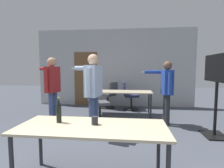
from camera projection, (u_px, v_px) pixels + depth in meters
back_wall at (113, 68)px, 6.66m from camera, size 5.94×0.12×2.89m
conference_table_near at (92, 131)px, 2.14m from camera, size 1.83×0.74×0.73m
conference_table_far at (120, 93)px, 5.36m from camera, size 1.92×0.70×0.73m
tv_screen at (217, 84)px, 3.61m from camera, size 0.44×1.18×1.73m
person_right_polo at (52, 84)px, 4.43m from camera, size 0.74×0.68×1.71m
person_far_watching at (93, 87)px, 3.71m from camera, size 0.77×0.75×1.73m
person_center_tall at (166, 87)px, 4.39m from camera, size 0.76×0.59×1.61m
office_chair_far_right at (129, 97)px, 6.06m from camera, size 0.59×0.53×0.95m
office_chair_near_pushed at (97, 105)px, 4.68m from camera, size 0.66×0.62×0.96m
office_chair_mid_tucked at (109, 96)px, 6.26m from camera, size 0.68×0.65×0.95m
beer_bottle at (59, 111)px, 2.26m from camera, size 0.06×0.06×0.33m
drink_cup at (95, 120)px, 2.18m from camera, size 0.08×0.08×0.10m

